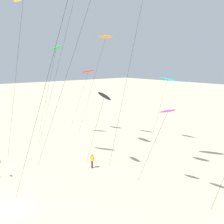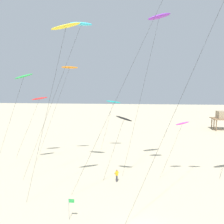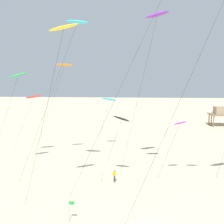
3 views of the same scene
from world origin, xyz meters
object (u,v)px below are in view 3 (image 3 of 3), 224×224
(kite_orange, at_px, (64,66))
(kite_flyer_nearest, at_px, (115,176))
(kite_magenta, at_px, (180,124))
(kite_black, at_px, (121,119))
(kite_teal, at_px, (109,100))
(kite_red, at_px, (33,97))
(marker_flag, at_px, (70,207))
(stilt_house, at_px, (220,112))
(kite_green, at_px, (18,76))
(kite_purple, at_px, (157,15))
(kite_yellow, at_px, (63,29))
(kite_cyan, at_px, (77,23))

(kite_orange, bearing_deg, kite_flyer_nearest, -45.48)
(kite_magenta, bearing_deg, kite_black, -170.68)
(kite_orange, xyz_separation_m, kite_flyer_nearest, (8.54, -8.68, -14.57))
(kite_black, relative_size, kite_teal, 0.89)
(kite_red, xyz_separation_m, marker_flag, (10.28, -18.47, -8.88))
(kite_black, relative_size, kite_flyer_nearest, 5.28)
(kite_orange, bearing_deg, kite_black, -38.73)
(kite_red, distance_m, kite_flyer_nearest, 19.37)
(kite_black, height_order, stilt_house, kite_black)
(kite_black, relative_size, kite_orange, 0.55)
(kite_red, distance_m, kite_green, 6.90)
(kite_purple, bearing_deg, kite_yellow, -141.08)
(stilt_house, bearing_deg, kite_black, -125.54)
(kite_purple, bearing_deg, marker_flag, -126.46)
(kite_teal, bearing_deg, kite_yellow, -99.11)
(kite_orange, bearing_deg, kite_magenta, -19.81)
(kite_black, distance_m, stilt_house, 45.40)
(kite_yellow, xyz_separation_m, kite_purple, (10.40, 8.40, 3.06))
(kite_orange, distance_m, stilt_house, 47.54)
(kite_purple, height_order, kite_teal, kite_purple)
(kite_cyan, bearing_deg, stilt_house, 48.67)
(kite_purple, distance_m, kite_magenta, 14.70)
(kite_flyer_nearest, height_order, marker_flag, marker_flag)
(kite_teal, height_order, kite_green, kite_green)
(kite_green, distance_m, kite_flyer_nearest, 19.37)
(kite_purple, distance_m, kite_flyer_nearest, 21.84)
(kite_yellow, relative_size, kite_teal, 1.97)
(kite_red, distance_m, kite_magenta, 24.00)
(kite_green, height_order, kite_orange, kite_orange)
(kite_green, relative_size, kite_flyer_nearest, 8.72)
(kite_teal, distance_m, stilt_house, 37.31)
(marker_flag, bearing_deg, kite_orange, 104.92)
(kite_purple, xyz_separation_m, kite_orange, (-13.93, 5.38, -6.33))
(kite_yellow, distance_m, kite_cyan, 6.89)
(kite_cyan, bearing_deg, kite_yellow, -90.98)
(marker_flag, bearing_deg, kite_teal, 85.25)
(kite_black, bearing_deg, marker_flag, -114.24)
(kite_cyan, bearing_deg, kite_orange, 116.97)
(kite_green, bearing_deg, kite_yellow, -43.74)
(kite_yellow, xyz_separation_m, kite_flyer_nearest, (5.01, 5.10, -17.84))
(kite_magenta, bearing_deg, marker_flag, -137.26)
(kite_yellow, bearing_deg, kite_flyer_nearest, 45.48)
(kite_cyan, relative_size, marker_flag, 10.05)
(kite_purple, distance_m, kite_green, 20.86)
(kite_yellow, bearing_deg, kite_green, 136.26)
(kite_cyan, distance_m, stilt_house, 51.28)
(stilt_house, bearing_deg, kite_flyer_nearest, -125.55)
(kite_black, bearing_deg, kite_purple, 25.20)
(kite_red, relative_size, kite_orange, 0.68)
(kite_black, height_order, kite_cyan, kite_cyan)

